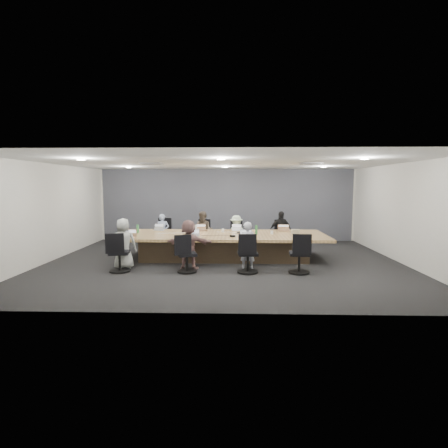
{
  "coord_description": "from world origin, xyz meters",
  "views": [
    {
      "loc": [
        0.3,
        -9.77,
        2.2
      ],
      "look_at": [
        0.0,
        0.4,
        1.05
      ],
      "focal_mm": 28.0,
      "sensor_mm": 36.0,
      "label": 1
    }
  ],
  "objects_px": {
    "chair_5": "(187,257)",
    "chair_7": "(299,257)",
    "chair_0": "(165,236)",
    "person_3": "(280,231)",
    "conference_table": "(224,245)",
    "chair_2": "(236,237)",
    "person_4": "(124,244)",
    "person_5": "(189,244)",
    "bottle_green_right": "(256,230)",
    "laptop_0": "(159,230)",
    "person_6": "(247,246)",
    "canvas_bag": "(296,231)",
    "chair_1": "(205,237)",
    "person_2": "(236,233)",
    "person_0": "(163,232)",
    "bottle_clear": "(196,229)",
    "chair_6": "(248,257)",
    "laptop_4": "(130,237)",
    "person_1": "(204,231)",
    "snack_packet": "(301,235)",
    "bottle_green_left": "(138,229)",
    "chair_3": "(279,237)",
    "chair_4": "(119,256)",
    "laptop_2": "(237,230)",
    "stapler": "(233,236)",
    "mug_brown": "(132,234)",
    "laptop_1": "(202,230)",
    "laptop_3": "(283,230)",
    "laptop_6": "(247,238)"
  },
  "relations": [
    {
      "from": "chair_5",
      "to": "person_3",
      "type": "distance_m",
      "value": 4.1
    },
    {
      "from": "person_4",
      "to": "chair_0",
      "type": "bearing_deg",
      "value": -111.71
    },
    {
      "from": "conference_table",
      "to": "chair_1",
      "type": "height_order",
      "value": "chair_1"
    },
    {
      "from": "person_4",
      "to": "stapler",
      "type": "relative_size",
      "value": 8.41
    },
    {
      "from": "chair_0",
      "to": "chair_3",
      "type": "distance_m",
      "value": 3.97
    },
    {
      "from": "person_1",
      "to": "laptop_4",
      "type": "distance_m",
      "value": 2.85
    },
    {
      "from": "chair_0",
      "to": "bottle_green_left",
      "type": "height_order",
      "value": "bottle_green_left"
    },
    {
      "from": "conference_table",
      "to": "chair_7",
      "type": "bearing_deg",
      "value": -41.54
    },
    {
      "from": "person_4",
      "to": "stapler",
      "type": "xyz_separation_m",
      "value": [
        2.85,
        0.73,
        0.1
      ]
    },
    {
      "from": "laptop_0",
      "to": "person_3",
      "type": "bearing_deg",
      "value": -158.75
    },
    {
      "from": "chair_1",
      "to": "person_2",
      "type": "distance_m",
      "value": 1.17
    },
    {
      "from": "chair_4",
      "to": "person_6",
      "type": "xyz_separation_m",
      "value": [
        3.23,
        0.35,
        0.21
      ]
    },
    {
      "from": "conference_table",
      "to": "chair_7",
      "type": "distance_m",
      "value": 2.56
    },
    {
      "from": "person_1",
      "to": "snack_packet",
      "type": "relative_size",
      "value": 6.63
    },
    {
      "from": "chair_3",
      "to": "bottle_green_right",
      "type": "height_order",
      "value": "bottle_green_right"
    },
    {
      "from": "laptop_6",
      "to": "person_6",
      "type": "bearing_deg",
      "value": -83.98
    },
    {
      "from": "laptop_0",
      "to": "person_6",
      "type": "xyz_separation_m",
      "value": [
        2.76,
        -2.15,
        -0.12
      ]
    },
    {
      "from": "chair_2",
      "to": "person_4",
      "type": "xyz_separation_m",
      "value": [
        -2.97,
        -3.05,
        0.28
      ]
    },
    {
      "from": "person_5",
      "to": "bottle_green_right",
      "type": "xyz_separation_m",
      "value": [
        1.84,
        1.35,
        0.22
      ]
    },
    {
      "from": "bottle_clear",
      "to": "laptop_2",
      "type": "bearing_deg",
      "value": 20.35
    },
    {
      "from": "chair_5",
      "to": "canvas_bag",
      "type": "height_order",
      "value": "canvas_bag"
    },
    {
      "from": "bottle_green_left",
      "to": "laptop_3",
      "type": "bearing_deg",
      "value": 7.41
    },
    {
      "from": "chair_2",
      "to": "laptop_4",
      "type": "relative_size",
      "value": 2.38
    },
    {
      "from": "chair_0",
      "to": "person_3",
      "type": "bearing_deg",
      "value": -176.54
    },
    {
      "from": "person_5",
      "to": "canvas_bag",
      "type": "height_order",
      "value": "person_5"
    },
    {
      "from": "person_3",
      "to": "person_4",
      "type": "distance_m",
      "value": 5.2
    },
    {
      "from": "snack_packet",
      "to": "mug_brown",
      "type": "bearing_deg",
      "value": 179.77
    },
    {
      "from": "person_1",
      "to": "person_3",
      "type": "relative_size",
      "value": 0.99
    },
    {
      "from": "chair_0",
      "to": "chair_1",
      "type": "xyz_separation_m",
      "value": [
        1.39,
        0.0,
        -0.04
      ]
    },
    {
      "from": "conference_table",
      "to": "person_0",
      "type": "relative_size",
      "value": 4.93
    },
    {
      "from": "person_0",
      "to": "chair_7",
      "type": "bearing_deg",
      "value": -46.64
    },
    {
      "from": "chair_0",
      "to": "snack_packet",
      "type": "relative_size",
      "value": 4.36
    },
    {
      "from": "person_2",
      "to": "bottle_green_right",
      "type": "relative_size",
      "value": 4.42
    },
    {
      "from": "chair_1",
      "to": "chair_6",
      "type": "bearing_deg",
      "value": 117.93
    },
    {
      "from": "chair_0",
      "to": "laptop_0",
      "type": "bearing_deg",
      "value": 98.5
    },
    {
      "from": "laptop_2",
      "to": "stapler",
      "type": "relative_size",
      "value": 1.86
    },
    {
      "from": "chair_2",
      "to": "laptop_4",
      "type": "bearing_deg",
      "value": 39.65
    },
    {
      "from": "mug_brown",
      "to": "laptop_1",
      "type": "bearing_deg",
      "value": 31.49
    },
    {
      "from": "laptop_1",
      "to": "stapler",
      "type": "relative_size",
      "value": 2.12
    },
    {
      "from": "chair_5",
      "to": "chair_7",
      "type": "relative_size",
      "value": 0.93
    },
    {
      "from": "person_2",
      "to": "bottle_green_right",
      "type": "distance_m",
      "value": 1.5
    },
    {
      "from": "chair_3",
      "to": "mug_brown",
      "type": "distance_m",
      "value": 4.97
    },
    {
      "from": "chair_3",
      "to": "person_0",
      "type": "xyz_separation_m",
      "value": [
        -3.97,
        -0.35,
        0.22
      ]
    },
    {
      "from": "laptop_1",
      "to": "chair_3",
      "type": "bearing_deg",
      "value": -175.37
    },
    {
      "from": "chair_0",
      "to": "person_5",
      "type": "distance_m",
      "value": 3.3
    },
    {
      "from": "chair_3",
      "to": "person_4",
      "type": "bearing_deg",
      "value": 17.93
    },
    {
      "from": "person_1",
      "to": "chair_7",
      "type": "bearing_deg",
      "value": -39.27
    },
    {
      "from": "person_0",
      "to": "bottle_clear",
      "type": "xyz_separation_m",
      "value": [
        1.24,
        -1.01,
        0.25
      ]
    },
    {
      "from": "chair_7",
      "to": "laptop_1",
      "type": "bearing_deg",
      "value": 141.13
    },
    {
      "from": "chair_5",
      "to": "chair_0",
      "type": "bearing_deg",
      "value": 91.58
    }
  ]
}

